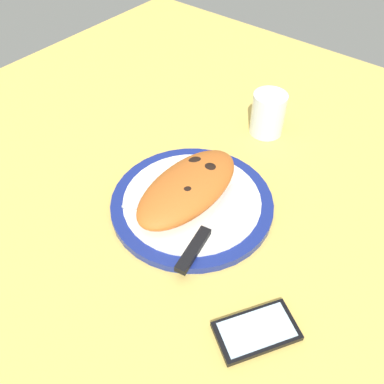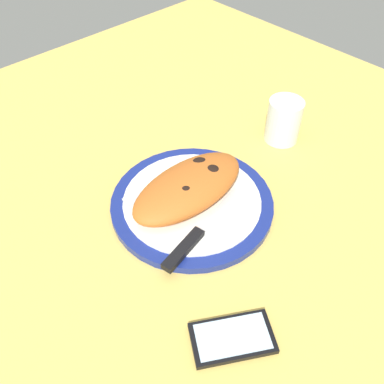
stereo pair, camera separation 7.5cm
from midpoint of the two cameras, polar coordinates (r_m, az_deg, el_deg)
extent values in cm
cube|color=#DBB756|center=(81.35, -2.65, -2.77)|extent=(150.00, 150.00, 3.00)
cylinder|color=navy|center=(79.67, -2.71, -1.68)|extent=(31.02, 31.02, 1.55)
cylinder|color=white|center=(78.99, -2.73, -1.23)|extent=(26.29, 26.29, 0.30)
ellipsoid|color=#C16023|center=(77.28, -3.54, 0.33)|extent=(24.79, 12.22, 5.19)
ellipsoid|color=black|center=(74.17, -3.63, 0.23)|extent=(2.98, 2.78, 0.83)
ellipsoid|color=black|center=(79.89, -2.22, 4.05)|extent=(3.65, 3.50, 1.03)
ellipsoid|color=black|center=(78.28, -0.37, 3.13)|extent=(3.81, 3.60, 1.06)
cube|color=silver|center=(81.31, -5.84, 0.60)|extent=(11.97, 3.72, 0.40)
cube|color=silver|center=(78.86, -10.71, -1.93)|extent=(4.41, 3.08, 0.40)
cube|color=silver|center=(77.17, 1.25, -2.24)|extent=(12.82, 4.06, 0.40)
cube|color=black|center=(70.59, -2.89, -8.07)|extent=(10.03, 3.88, 1.20)
cube|color=black|center=(65.46, 5.40, -18.66)|extent=(13.87, 12.15, 1.00)
cube|color=silver|center=(64.94, 5.43, -18.44)|extent=(12.10, 10.52, 0.16)
cylinder|color=silver|center=(95.59, 8.14, 10.48)|extent=(7.57, 7.57, 9.80)
cylinder|color=silver|center=(96.55, 8.04, 9.67)|extent=(6.96, 6.96, 6.06)
camera|label=1|loc=(0.04, -92.79, -2.85)|focal=38.93mm
camera|label=2|loc=(0.04, 87.21, 2.85)|focal=38.93mm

